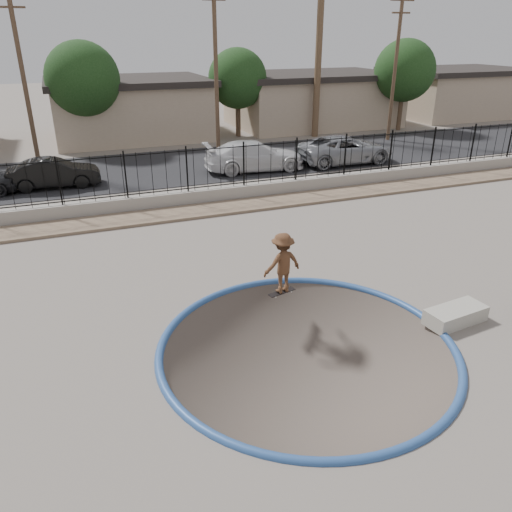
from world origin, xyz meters
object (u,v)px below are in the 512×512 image
object	(u,v)px
skateboard	(282,292)
skater	(282,266)
car_c	(255,156)
car_b	(54,173)
car_d	(345,149)
concrete_ledge	(455,315)

from	to	relation	value
skateboard	skater	bearing A→B (deg)	61.57
skateboard	car_c	world-z (taller)	car_c
skateboard	car_c	distance (m)	13.65
car_b	skater	bearing A→B (deg)	-154.76
car_b	car_d	xyz separation A→B (m)	(15.15, -0.68, 0.07)
skateboard	car_c	bearing A→B (deg)	57.93
car_b	car_c	xyz separation A→B (m)	(9.88, -0.41, 0.08)
car_d	car_c	bearing A→B (deg)	87.29
skater	concrete_ledge	size ratio (longest dim) A/B	1.08
skater	car_b	size ratio (longest dim) A/B	0.42
skater	car_d	distance (m)	15.82
skateboard	car_b	bearing A→B (deg)	98.79
skateboard	car_d	xyz separation A→B (m)	(9.41, 12.72, 0.73)
concrete_ledge	car_d	size ratio (longest dim) A/B	0.30
skateboard	car_b	size ratio (longest dim) A/B	0.21
skateboard	concrete_ledge	bearing A→B (deg)	-54.35
skateboard	concrete_ledge	world-z (taller)	concrete_ledge
car_c	car_b	bearing A→B (deg)	91.94
concrete_ledge	car_b	bearing A→B (deg)	119.49
concrete_ledge	car_d	distance (m)	16.74
skater	concrete_ledge	distance (m)	4.62
concrete_ledge	car_c	xyz separation A→B (m)	(0.64, 15.92, 0.60)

